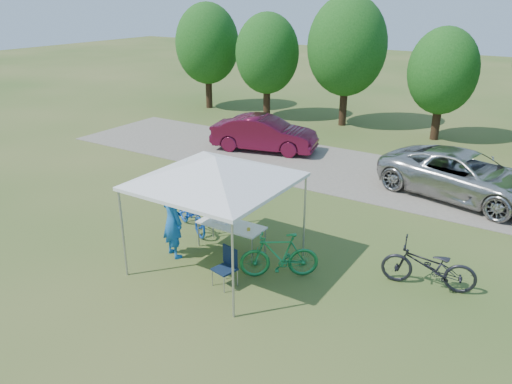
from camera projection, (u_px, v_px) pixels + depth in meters
ground at (218, 265)px, 11.96m from camera, size 100.00×100.00×0.00m
gravel_strip at (349, 171)px, 18.22m from camera, size 24.00×5.00×0.02m
canopy at (215, 159)px, 10.97m from camera, size 4.53×4.53×3.00m
treeline at (402, 55)px, 21.79m from camera, size 24.89×4.28×6.30m
folding_table at (231, 226)px, 12.43m from camera, size 1.71×0.71×0.70m
folding_chair at (227, 263)px, 10.99m from camera, size 0.53×0.55×0.87m
cooler at (222, 216)px, 12.50m from camera, size 0.43×0.29×0.31m
ice_cream_cup at (249, 229)px, 12.08m from camera, size 0.08×0.08×0.06m
cyclist at (172, 220)px, 12.05m from camera, size 0.80×0.66×1.89m
bike_blue at (192, 214)px, 13.57m from camera, size 1.85×1.37×0.93m
bike_green at (279, 255)px, 11.28m from camera, size 1.77×1.45×1.08m
bike_dark at (429, 266)px, 10.86m from camera, size 2.11×1.10×1.06m
minivan at (465, 176)px, 15.59m from camera, size 5.67×3.56×1.46m
sedan at (264, 134)px, 20.36m from camera, size 4.52×2.50×1.41m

